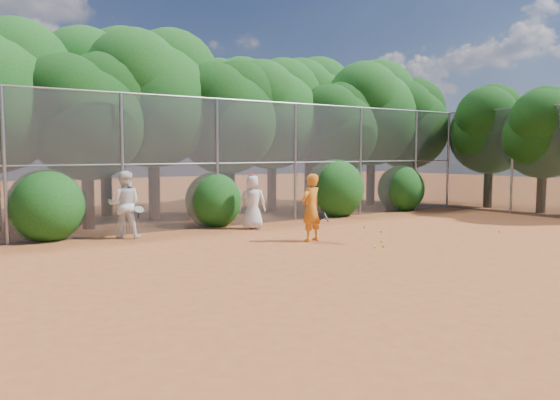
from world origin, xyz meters
TOP-DOWN VIEW (x-y plane):
  - ground at (0.00, 0.00)m, footprint 80.00×80.00m
  - fence_back at (-0.12, 6.00)m, footprint 20.05×0.09m
  - fence_side at (10.00, 3.00)m, footprint 0.09×6.09m
  - tree_2 at (-4.45, 7.83)m, footprint 3.99×3.47m
  - tree_3 at (-1.94, 8.84)m, footprint 4.89×4.26m
  - tree_4 at (0.55, 8.24)m, footprint 4.19×3.64m
  - tree_5 at (3.06, 9.04)m, footprint 4.51×3.92m
  - tree_6 at (5.55, 8.03)m, footprint 3.86×3.36m
  - tree_7 at (8.06, 8.64)m, footprint 4.77×4.14m
  - tree_8 at (10.05, 8.34)m, footprint 4.25×3.70m
  - tree_10 at (-2.93, 11.05)m, footprint 5.15×4.48m
  - tree_11 at (2.06, 10.64)m, footprint 4.64×4.03m
  - tree_12 at (6.56, 11.24)m, footprint 5.02×4.37m
  - tree_13 at (11.45, 5.03)m, footprint 3.86×3.36m
  - tree_14 at (11.25, 2.53)m, footprint 3.61×3.14m
  - bush_0 at (-6.00, 6.30)m, footprint 2.00×2.00m
  - bush_1 at (-1.00, 6.30)m, footprint 1.80×1.80m
  - bush_2 at (4.00, 6.30)m, footprint 2.20×2.20m
  - bush_3 at (7.50, 6.30)m, footprint 1.90×1.90m
  - player_yellow at (-0.29, 2.09)m, footprint 0.88×0.65m
  - player_teen at (-0.33, 5.00)m, footprint 0.97×0.87m
  - player_white at (-4.17, 5.40)m, footprint 1.11×1.02m
  - ball_0 at (1.12, 0.90)m, footprint 0.07×0.07m
  - ball_1 at (2.36, 2.18)m, footprint 0.07×0.07m
  - ball_2 at (0.63, 0.34)m, footprint 0.07×0.07m
  - ball_3 at (5.21, 0.25)m, footprint 0.07×0.07m
  - ball_4 at (0.41, 0.41)m, footprint 0.07×0.07m
  - ball_5 at (2.60, 3.17)m, footprint 0.07×0.07m

SIDE VIEW (x-z plane):
  - ground at x=0.00m, z-range 0.00..0.00m
  - ball_0 at x=1.12m, z-range 0.00..0.07m
  - ball_1 at x=2.36m, z-range 0.00..0.07m
  - ball_2 at x=0.63m, z-range 0.00..0.07m
  - ball_3 at x=5.21m, z-range 0.00..0.07m
  - ball_4 at x=0.41m, z-range 0.00..0.07m
  - ball_5 at x=2.60m, z-range 0.00..0.07m
  - player_teen at x=-0.33m, z-range -0.01..1.68m
  - player_yellow at x=-0.29m, z-range 0.00..1.78m
  - bush_1 at x=-1.00m, z-range 0.00..1.80m
  - player_white at x=-4.17m, z-range 0.00..1.84m
  - bush_3 at x=7.50m, z-range 0.00..1.90m
  - bush_0 at x=-6.00m, z-range 0.00..2.00m
  - bush_2 at x=4.00m, z-range 0.00..2.20m
  - fence_side at x=10.00m, z-range 0.04..4.06m
  - fence_back at x=-0.12m, z-range 0.04..4.06m
  - tree_14 at x=11.25m, z-range 0.77..5.71m
  - tree_6 at x=5.55m, z-range 0.82..6.11m
  - tree_13 at x=11.45m, z-range 0.82..6.11m
  - tree_2 at x=-4.45m, z-range 0.85..6.32m
  - tree_4 at x=0.55m, z-range 0.89..6.62m
  - tree_8 at x=10.05m, z-range 0.91..6.73m
  - tree_5 at x=3.06m, z-range 0.96..7.13m
  - tree_11 at x=2.06m, z-range 0.99..7.34m
  - tree_7 at x=8.06m, z-range 1.02..7.54m
  - tree_3 at x=-1.94m, z-range 1.04..7.75m
  - tree_12 at x=6.56m, z-range 1.07..7.95m
  - tree_10 at x=-2.93m, z-range 1.10..8.16m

